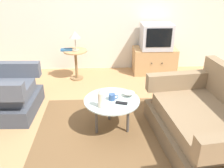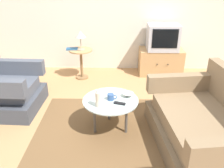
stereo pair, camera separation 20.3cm
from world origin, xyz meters
The scene contains 15 objects.
ground_plane centered at (0.00, 0.00, 0.00)m, with size 16.00×16.00×0.00m, color #AD7F51.
back_wall centered at (0.00, 2.28, 1.35)m, with size 9.00×0.12×2.70m, color beige.
area_rug centered at (0.08, -0.01, 0.00)m, with size 2.01×1.63×0.00m, color brown.
armchair centered at (-1.53, 0.49, 0.31)m, with size 0.90×0.94×0.91m.
couch centered at (1.22, -0.36, 0.28)m, with size 1.18×1.65×0.87m.
coffee_table centered at (0.08, -0.01, 0.40)m, with size 0.72×0.72×0.44m.
side_table centered at (-0.54, 1.68, 0.42)m, with size 0.44×0.44×0.58m.
tv_stand centered at (1.05, 1.94, 0.26)m, with size 0.87×0.50×0.52m.
television centered at (1.05, 1.92, 0.77)m, with size 0.60×0.47×0.50m.
table_lamp centered at (-0.53, 1.65, 0.87)m, with size 0.20×0.20×0.37m.
vase centered at (-0.07, -0.18, 0.56)m, with size 0.08×0.08×0.25m.
mug centered at (0.08, -0.01, 0.48)m, with size 0.13×0.08×0.08m.
bowl centered at (0.31, 0.09, 0.47)m, with size 0.15×0.15×0.05m.
tv_remote_dark centered at (0.19, -0.12, 0.45)m, with size 0.15×0.09×0.02m.
book centered at (-0.71, 1.69, 0.59)m, with size 0.23×0.17×0.02m.
Camera 2 is at (0.16, -2.73, 1.97)m, focal length 38.64 mm.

